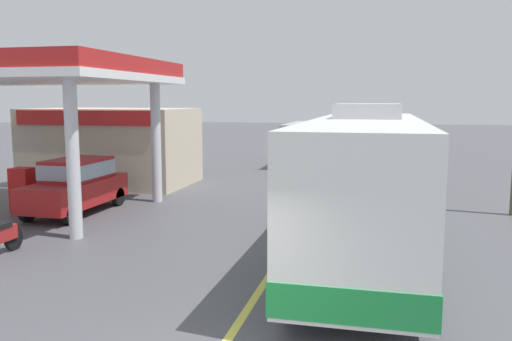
# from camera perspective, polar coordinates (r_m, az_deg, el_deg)

# --- Properties ---
(ground) EXTENTS (120.00, 120.00, 0.00)m
(ground) POSITION_cam_1_polar(r_m,az_deg,el_deg) (26.13, 8.35, -0.73)
(ground) COLOR #4C4C51
(lane_divider_stripe) EXTENTS (0.16, 50.00, 0.01)m
(lane_divider_stripe) POSITION_cam_1_polar(r_m,az_deg,el_deg) (21.22, 7.12, -2.65)
(lane_divider_stripe) COLOR #D8CC4C
(lane_divider_stripe) RESTS_ON ground
(coach_bus_main) EXTENTS (2.60, 11.04, 3.69)m
(coach_bus_main) POSITION_cam_1_polar(r_m,az_deg,el_deg) (13.13, 11.73, -1.53)
(coach_bus_main) COLOR white
(coach_bus_main) RESTS_ON ground
(gas_station_roadside) EXTENTS (9.10, 11.95, 5.10)m
(gas_station_roadside) POSITION_cam_1_polar(r_m,az_deg,el_deg) (22.79, -17.78, 4.40)
(gas_station_roadside) COLOR #B21E1E
(gas_station_roadside) RESTS_ON ground
(car_at_pump) EXTENTS (1.70, 4.20, 1.82)m
(car_at_pump) POSITION_cam_1_polar(r_m,az_deg,el_deg) (18.64, -18.90, -1.29)
(car_at_pump) COLOR maroon
(car_at_pump) RESTS_ON ground
(minibus_opposing_lane) EXTENTS (2.04, 6.13, 2.44)m
(minibus_opposing_lane) POSITION_cam_1_polar(r_m,az_deg,el_deg) (30.83, 5.42, 3.34)
(minibus_opposing_lane) COLOR #A5A5AD
(minibus_opposing_lane) RESTS_ON ground
(pedestrian_near_pump) EXTENTS (0.55, 0.22, 1.66)m
(pedestrian_near_pump) POSITION_cam_1_polar(r_m,az_deg,el_deg) (22.01, -17.34, -0.12)
(pedestrian_near_pump) COLOR #33333F
(pedestrian_near_pump) RESTS_ON ground
(car_trailing_behind_bus) EXTENTS (1.70, 4.20, 1.82)m
(car_trailing_behind_bus) POSITION_cam_1_polar(r_m,az_deg,el_deg) (31.58, 12.69, 2.46)
(car_trailing_behind_bus) COLOR #B2B2B7
(car_trailing_behind_bus) RESTS_ON ground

